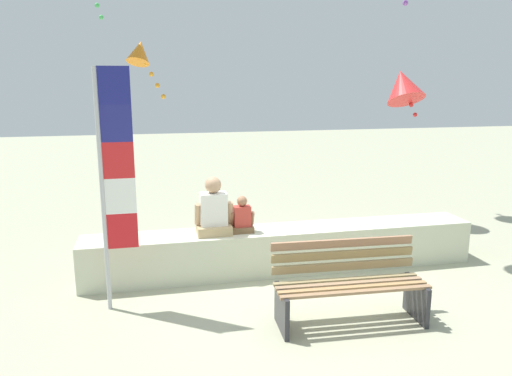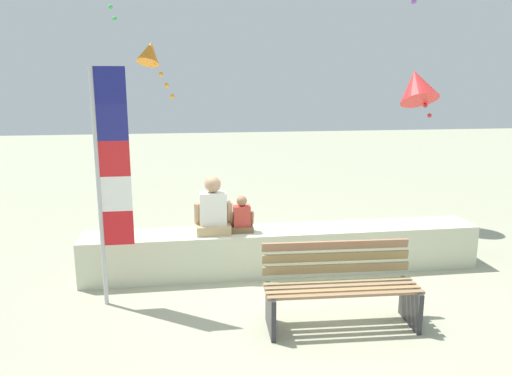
% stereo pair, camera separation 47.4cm
% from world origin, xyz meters
% --- Properties ---
extents(ground_plane, '(40.00, 40.00, 0.00)m').
position_xyz_m(ground_plane, '(0.00, 0.00, 0.00)').
color(ground_plane, '#A8A98B').
extents(seawall_ledge, '(5.52, 0.62, 0.61)m').
position_xyz_m(seawall_ledge, '(0.00, 0.85, 0.30)').
color(seawall_ledge, beige).
rests_on(seawall_ledge, ground).
extents(park_bench, '(1.70, 0.68, 0.88)m').
position_xyz_m(park_bench, '(0.30, -0.77, 0.42)').
color(park_bench, '#977251').
rests_on(park_bench, ground).
extents(person_adult, '(0.51, 0.38, 0.78)m').
position_xyz_m(person_adult, '(-0.98, 0.83, 0.92)').
color(person_adult, tan).
rests_on(person_adult, seawall_ledge).
extents(person_child, '(0.33, 0.24, 0.50)m').
position_xyz_m(person_child, '(-0.59, 0.83, 0.81)').
color(person_child, brown).
rests_on(person_child, seawall_ledge).
extents(flag_banner, '(0.39, 0.05, 2.79)m').
position_xyz_m(flag_banner, '(-2.20, 0.10, 1.62)').
color(flag_banner, '#B7B7BC').
rests_on(flag_banner, ground).
extents(kite_red, '(0.78, 0.94, 0.99)m').
position_xyz_m(kite_red, '(2.81, 2.85, 2.55)').
color(kite_red, red).
extents(kite_orange, '(0.68, 0.61, 1.01)m').
position_xyz_m(kite_orange, '(-1.87, 3.04, 3.09)').
color(kite_orange, orange).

